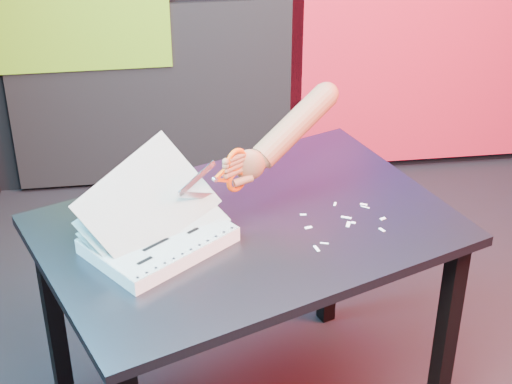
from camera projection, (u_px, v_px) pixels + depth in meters
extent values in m
cube|color=black|center=(157.00, 97.00, 3.80)|extent=(1.30, 0.02, 0.85)
cube|color=black|center=(56.00, 328.00, 2.59)|extent=(0.07, 0.07, 0.72)
cube|color=black|center=(445.00, 341.00, 2.54)|extent=(0.07, 0.07, 0.72)
cube|color=black|center=(330.00, 238.00, 3.01)|extent=(0.07, 0.07, 0.72)
cube|color=#23242B|center=(248.00, 230.00, 2.37)|extent=(1.31, 1.11, 0.03)
cube|color=white|center=(159.00, 240.00, 2.27)|extent=(0.44, 0.42, 0.04)
cube|color=silver|center=(158.00, 233.00, 2.26)|extent=(0.43, 0.42, 0.00)
cube|color=silver|center=(158.00, 232.00, 2.25)|extent=(0.43, 0.40, 0.11)
cube|color=silver|center=(153.00, 222.00, 2.25)|extent=(0.42, 0.37, 0.19)
cube|color=silver|center=(148.00, 204.00, 2.24)|extent=(0.40, 0.33, 0.26)
cylinder|color=black|center=(137.00, 277.00, 2.09)|extent=(0.01, 0.01, 0.00)
cylinder|color=black|center=(147.00, 273.00, 2.11)|extent=(0.01, 0.01, 0.00)
cylinder|color=black|center=(156.00, 268.00, 2.12)|extent=(0.01, 0.01, 0.00)
cylinder|color=black|center=(165.00, 263.00, 2.14)|extent=(0.01, 0.01, 0.00)
cylinder|color=black|center=(174.00, 258.00, 2.16)|extent=(0.01, 0.01, 0.00)
cylinder|color=black|center=(182.00, 254.00, 2.17)|extent=(0.01, 0.01, 0.00)
cylinder|color=black|center=(191.00, 249.00, 2.19)|extent=(0.01, 0.01, 0.00)
cylinder|color=black|center=(199.00, 245.00, 2.21)|extent=(0.01, 0.01, 0.00)
cylinder|color=black|center=(208.00, 241.00, 2.23)|extent=(0.01, 0.01, 0.00)
cylinder|color=black|center=(216.00, 236.00, 2.24)|extent=(0.01, 0.01, 0.00)
cylinder|color=black|center=(224.00, 232.00, 2.26)|extent=(0.01, 0.01, 0.00)
cylinder|color=black|center=(232.00, 228.00, 2.28)|extent=(0.01, 0.01, 0.00)
cylinder|color=black|center=(83.00, 239.00, 2.23)|extent=(0.01, 0.01, 0.00)
cylinder|color=black|center=(92.00, 234.00, 2.25)|extent=(0.01, 0.01, 0.00)
cylinder|color=black|center=(101.00, 230.00, 2.27)|extent=(0.01, 0.01, 0.00)
cylinder|color=black|center=(110.00, 226.00, 2.28)|extent=(0.01, 0.01, 0.00)
cylinder|color=black|center=(118.00, 222.00, 2.30)|extent=(0.01, 0.01, 0.00)
cylinder|color=black|center=(127.00, 218.00, 2.32)|extent=(0.01, 0.01, 0.00)
cylinder|color=black|center=(135.00, 214.00, 2.34)|extent=(0.01, 0.01, 0.00)
cylinder|color=black|center=(144.00, 210.00, 2.35)|extent=(0.01, 0.01, 0.00)
cylinder|color=black|center=(152.00, 206.00, 2.37)|extent=(0.01, 0.01, 0.00)
cylinder|color=black|center=(160.00, 202.00, 2.39)|extent=(0.01, 0.01, 0.00)
cylinder|color=black|center=(168.00, 199.00, 2.40)|extent=(0.01, 0.01, 0.00)
cylinder|color=black|center=(176.00, 195.00, 2.42)|extent=(0.01, 0.01, 0.00)
cube|color=black|center=(122.00, 238.00, 2.23)|extent=(0.06, 0.05, 0.00)
cube|color=black|center=(157.00, 226.00, 2.28)|extent=(0.04, 0.04, 0.00)
cube|color=black|center=(156.00, 244.00, 2.21)|extent=(0.07, 0.06, 0.00)
cube|color=black|center=(193.00, 231.00, 2.26)|extent=(0.04, 0.03, 0.00)
cube|color=black|center=(145.00, 261.00, 2.15)|extent=(0.04, 0.04, 0.00)
cube|color=black|center=(154.00, 216.00, 2.33)|extent=(0.05, 0.04, 0.00)
cube|color=silver|center=(197.00, 178.00, 2.27)|extent=(0.11, 0.07, 0.07)
cube|color=silver|center=(198.00, 195.00, 2.30)|extent=(0.11, 0.07, 0.07)
cylinder|color=silver|center=(215.00, 179.00, 2.32)|extent=(0.02, 0.02, 0.01)
cube|color=#E13F08|center=(221.00, 180.00, 2.34)|extent=(0.04, 0.03, 0.03)
cube|color=#E13F08|center=(221.00, 173.00, 2.33)|extent=(0.04, 0.03, 0.03)
torus|color=#E13F08|center=(236.00, 160.00, 2.34)|extent=(0.07, 0.05, 0.07)
torus|color=#E13F08|center=(237.00, 181.00, 2.38)|extent=(0.07, 0.05, 0.07)
ellipsoid|color=brown|center=(249.00, 165.00, 2.39)|extent=(0.09, 0.05, 0.09)
cylinder|color=brown|center=(236.00, 171.00, 2.36)|extent=(0.07, 0.05, 0.02)
cylinder|color=brown|center=(236.00, 166.00, 2.35)|extent=(0.06, 0.05, 0.02)
cylinder|color=brown|center=(236.00, 161.00, 2.35)|extent=(0.06, 0.05, 0.02)
cylinder|color=brown|center=(236.00, 157.00, 2.34)|extent=(0.05, 0.04, 0.02)
cylinder|color=brown|center=(243.00, 181.00, 2.38)|extent=(0.06, 0.04, 0.03)
cylinder|color=brown|center=(261.00, 158.00, 2.41)|extent=(0.08, 0.08, 0.06)
cylinder|color=brown|center=(295.00, 126.00, 2.45)|extent=(0.28, 0.22, 0.19)
sphere|color=brown|center=(327.00, 94.00, 2.49)|extent=(0.07, 0.07, 0.07)
cube|color=white|center=(383.00, 219.00, 2.39)|extent=(0.02, 0.02, 0.00)
cube|color=white|center=(364.00, 204.00, 2.46)|extent=(0.02, 0.02, 0.00)
cube|color=white|center=(317.00, 249.00, 2.27)|extent=(0.01, 0.03, 0.00)
cube|color=white|center=(365.00, 207.00, 2.45)|extent=(0.02, 0.02, 0.00)
cube|color=white|center=(303.00, 215.00, 2.41)|extent=(0.02, 0.01, 0.00)
cube|color=white|center=(335.00, 204.00, 2.46)|extent=(0.01, 0.02, 0.00)
cube|color=white|center=(308.00, 227.00, 2.35)|extent=(0.02, 0.01, 0.00)
cube|color=white|center=(353.00, 223.00, 2.38)|extent=(0.01, 0.01, 0.00)
cube|color=white|center=(382.00, 230.00, 2.35)|extent=(0.02, 0.02, 0.00)
cube|color=white|center=(324.00, 243.00, 2.29)|extent=(0.02, 0.01, 0.00)
cube|color=white|center=(346.00, 217.00, 2.40)|extent=(0.03, 0.02, 0.00)
cube|color=white|center=(348.00, 224.00, 2.37)|extent=(0.02, 0.03, 0.00)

